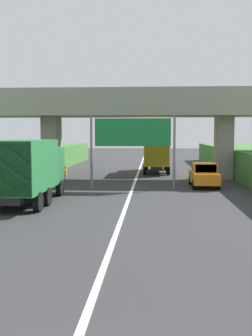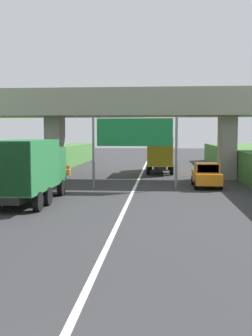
{
  "view_description": "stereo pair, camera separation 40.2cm",
  "coord_description": "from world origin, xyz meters",
  "px_view_note": "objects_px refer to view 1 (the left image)",
  "views": [
    {
      "loc": [
        1.36,
        -4.22,
        3.78
      ],
      "look_at": [
        0.0,
        16.64,
        2.0
      ],
      "focal_mm": 43.51,
      "sensor_mm": 36.0,
      "label": 1
    },
    {
      "loc": [
        1.76,
        -4.19,
        3.78
      ],
      "look_at": [
        0.0,
        16.64,
        2.0
      ],
      "focal_mm": 43.51,
      "sensor_mm": 36.0,
      "label": 2
    }
  ],
  "objects_px": {
    "truck_green": "(30,168)",
    "truck_yellow": "(156,153)",
    "overhead_highway_sign": "(133,136)",
    "car_orange": "(204,175)",
    "construction_barrel_4": "(49,176)",
    "construction_barrel_5": "(64,170)",
    "construction_barrel_3": "(27,185)"
  },
  "relations": [
    {
      "from": "truck_green",
      "to": "truck_yellow",
      "type": "bearing_deg",
      "value": 68.92
    },
    {
      "from": "overhead_highway_sign",
      "to": "truck_green",
      "type": "xyz_separation_m",
      "value": [
        -5.21,
        -6.51,
        -1.64
      ]
    },
    {
      "from": "car_orange",
      "to": "construction_barrel_4",
      "type": "relative_size",
      "value": 4.56
    },
    {
      "from": "overhead_highway_sign",
      "to": "truck_yellow",
      "type": "height_order",
      "value": "overhead_highway_sign"
    },
    {
      "from": "car_orange",
      "to": "truck_green",
      "type": "bearing_deg",
      "value": -143.7
    },
    {
      "from": "construction_barrel_4",
      "to": "truck_yellow",
      "type": "bearing_deg",
      "value": 45.36
    },
    {
      "from": "car_orange",
      "to": "construction_barrel_5",
      "type": "xyz_separation_m",
      "value": [
        -11.66,
        7.4,
        -0.4
      ]
    },
    {
      "from": "truck_green",
      "to": "car_orange",
      "type": "relative_size",
      "value": 1.78
    },
    {
      "from": "overhead_highway_sign",
      "to": "construction_barrel_3",
      "type": "distance_m",
      "value": 7.78
    },
    {
      "from": "truck_green",
      "to": "construction_barrel_3",
      "type": "height_order",
      "value": "truck_green"
    },
    {
      "from": "truck_yellow",
      "to": "construction_barrel_4",
      "type": "xyz_separation_m",
      "value": [
        -8.39,
        -8.5,
        -1.47
      ]
    },
    {
      "from": "truck_green",
      "to": "overhead_highway_sign",
      "type": "bearing_deg",
      "value": 51.3
    },
    {
      "from": "construction_barrel_4",
      "to": "construction_barrel_5",
      "type": "xyz_separation_m",
      "value": [
        -0.01,
        5.36,
        0.0
      ]
    },
    {
      "from": "truck_green",
      "to": "construction_barrel_4",
      "type": "height_order",
      "value": "truck_green"
    },
    {
      "from": "construction_barrel_3",
      "to": "construction_barrel_5",
      "type": "distance_m",
      "value": 10.73
    },
    {
      "from": "truck_green",
      "to": "construction_barrel_3",
      "type": "xyz_separation_m",
      "value": [
        -1.52,
        4.18,
        -1.47
      ]
    },
    {
      "from": "truck_yellow",
      "to": "construction_barrel_3",
      "type": "height_order",
      "value": "truck_yellow"
    },
    {
      "from": "construction_barrel_5",
      "to": "construction_barrel_3",
      "type": "bearing_deg",
      "value": -90.41
    },
    {
      "from": "truck_yellow",
      "to": "construction_barrel_3",
      "type": "bearing_deg",
      "value": -121.44
    },
    {
      "from": "construction_barrel_4",
      "to": "construction_barrel_5",
      "type": "relative_size",
      "value": 1.0
    },
    {
      "from": "construction_barrel_3",
      "to": "construction_barrel_4",
      "type": "distance_m",
      "value": 5.36
    },
    {
      "from": "construction_barrel_4",
      "to": "truck_green",
      "type": "bearing_deg",
      "value": -81.44
    },
    {
      "from": "truck_green",
      "to": "construction_barrel_3",
      "type": "distance_m",
      "value": 4.68
    },
    {
      "from": "overhead_highway_sign",
      "to": "construction_barrel_5",
      "type": "relative_size",
      "value": 6.53
    },
    {
      "from": "truck_green",
      "to": "construction_barrel_3",
      "type": "bearing_deg",
      "value": 110.0
    },
    {
      "from": "car_orange",
      "to": "construction_barrel_4",
      "type": "xyz_separation_m",
      "value": [
        -11.65,
        2.03,
        -0.4
      ]
    },
    {
      "from": "truck_green",
      "to": "construction_barrel_5",
      "type": "height_order",
      "value": "truck_green"
    },
    {
      "from": "overhead_highway_sign",
      "to": "car_orange",
      "type": "height_order",
      "value": "overhead_highway_sign"
    },
    {
      "from": "overhead_highway_sign",
      "to": "car_orange",
      "type": "xyz_separation_m",
      "value": [
        5.0,
        1.0,
        -2.72
      ]
    },
    {
      "from": "truck_yellow",
      "to": "construction_barrel_4",
      "type": "relative_size",
      "value": 8.11
    },
    {
      "from": "car_orange",
      "to": "construction_barrel_3",
      "type": "relative_size",
      "value": 4.56
    },
    {
      "from": "overhead_highway_sign",
      "to": "truck_green",
      "type": "relative_size",
      "value": 0.81
    }
  ]
}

